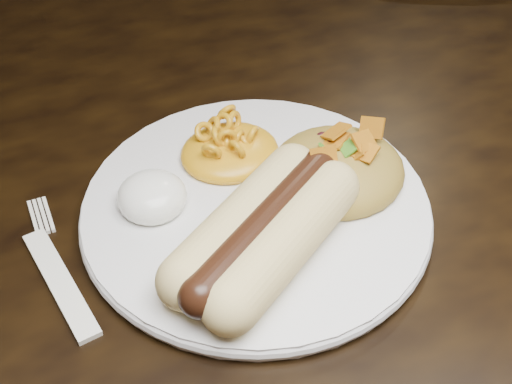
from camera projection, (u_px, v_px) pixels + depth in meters
name	position (u px, v px, depth m)	size (l,w,h in m)	color
table	(237.00, 178.00, 0.66)	(1.60, 0.90, 0.75)	black
plate	(256.00, 209.00, 0.49)	(0.24, 0.24, 0.01)	white
hotdog	(264.00, 230.00, 0.45)	(0.12, 0.13, 0.04)	#EDD989
mac_and_cheese	(229.00, 142.00, 0.52)	(0.07, 0.07, 0.03)	orange
sour_cream	(151.00, 190.00, 0.48)	(0.05, 0.05, 0.03)	white
taco_salad	(338.00, 160.00, 0.50)	(0.10, 0.09, 0.04)	#BE612A
fork	(60.00, 283.00, 0.45)	(0.02, 0.15, 0.00)	white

